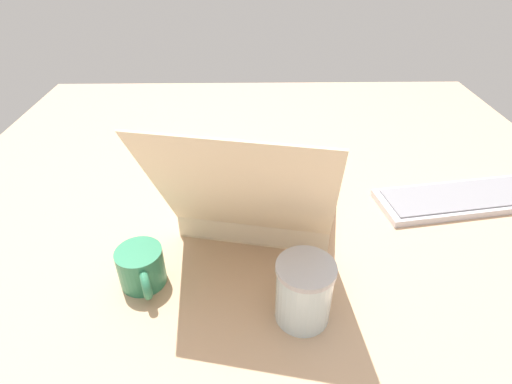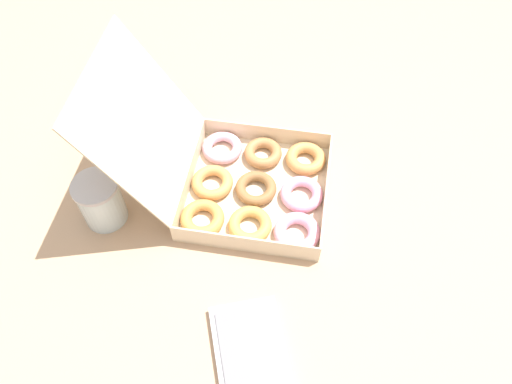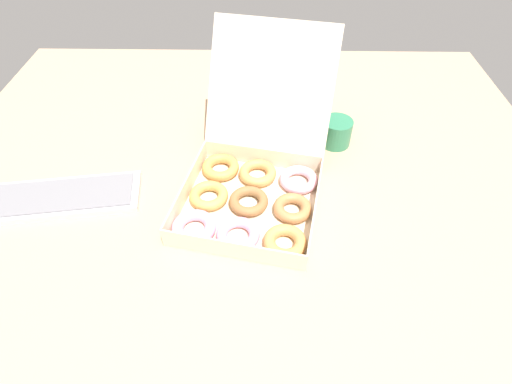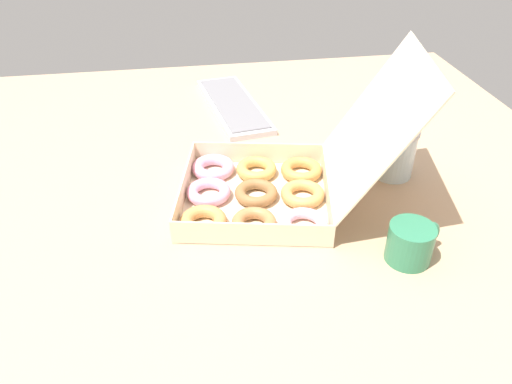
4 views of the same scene
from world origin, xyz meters
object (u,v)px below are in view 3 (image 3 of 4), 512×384
at_px(donut_box, 251,188).
at_px(glass_jar, 234,108).
at_px(keyboard, 54,198).
at_px(coffee_mug, 336,131).

height_order(donut_box, glass_jar, donut_box).
bearing_deg(keyboard, coffee_mug, 19.09).
xyz_separation_m(keyboard, glass_jar, (0.45, 0.35, 0.05)).
height_order(donut_box, coffee_mug, donut_box).
bearing_deg(coffee_mug, keyboard, -160.91).
bearing_deg(keyboard, glass_jar, 37.71).
distance_m(donut_box, coffee_mug, 0.35).
bearing_deg(glass_jar, keyboard, -142.29).
xyz_separation_m(donut_box, keyboard, (-0.52, -0.02, -0.03)).
distance_m(coffee_mug, glass_jar, 0.32).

